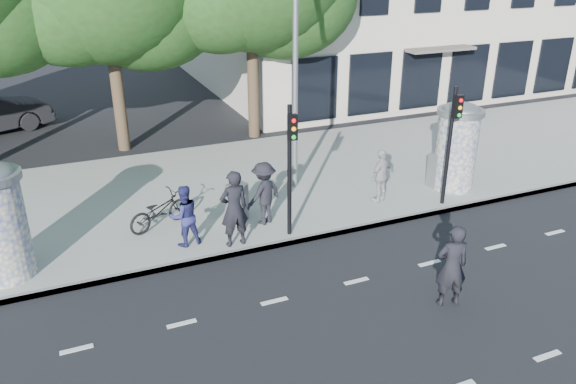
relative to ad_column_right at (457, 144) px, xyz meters
name	(u,v)px	position (x,y,z in m)	size (l,w,h in m)	color
ground	(390,315)	(-5.20, -4.70, -1.54)	(120.00, 120.00, 0.00)	black
sidewalk	(261,183)	(-5.20, 2.80, -1.46)	(40.00, 8.00, 0.15)	gray
curb	(315,237)	(-5.20, -1.15, -1.46)	(40.00, 0.10, 0.16)	slate
lane_dash_far	(356,281)	(-5.20, -3.30, -1.53)	(32.00, 0.12, 0.01)	silver
ad_column_right	(457,144)	(0.00, 0.00, 0.00)	(1.36, 1.36, 2.65)	beige
traffic_pole_near	(290,158)	(-5.80, -0.91, 0.69)	(0.22, 0.31, 3.40)	black
traffic_pole_far	(452,135)	(-1.00, -0.91, 0.69)	(0.22, 0.31, 3.40)	black
street_lamp	(296,31)	(-4.40, 1.93, 3.26)	(0.25, 0.93, 8.00)	slate
ped_b	(234,209)	(-7.26, -0.85, -0.41)	(0.71, 0.47, 1.96)	black
ped_c	(184,216)	(-8.38, -0.37, -0.60)	(0.76, 0.59, 1.57)	navy
ped_d	(264,193)	(-6.17, 0.00, -0.53)	(1.10, 0.64, 1.71)	black
ped_e	(381,176)	(-2.58, -0.01, -0.60)	(0.92, 0.53, 1.58)	#9D9DA0
man_road	(452,266)	(-3.87, -4.82, -0.61)	(0.67, 0.44, 1.85)	black
bicycle	(159,211)	(-8.78, 0.83, -0.92)	(1.79, 0.62, 0.94)	black
cabinet_left	(237,202)	(-6.77, 0.43, -0.86)	(0.50, 0.36, 1.05)	gray
cabinet_right	(437,170)	(-0.40, 0.28, -0.86)	(0.51, 0.37, 1.06)	gray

